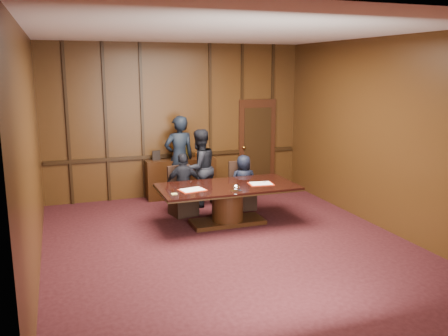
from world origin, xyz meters
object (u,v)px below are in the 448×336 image
object	(u,v)px
sideboard	(181,176)
signatory_left	(184,185)
conference_table	(227,198)
witness_right	(200,168)
witness_left	(179,158)
signatory_right	(244,182)

from	to	relation	value
sideboard	signatory_left	size ratio (longest dim) A/B	1.25
conference_table	witness_right	distance (m)	1.41
signatory_left	witness_left	world-z (taller)	witness_left
sideboard	conference_table	bearing A→B (deg)	-80.92
witness_right	conference_table	bearing A→B (deg)	75.53
signatory_right	witness_left	bearing A→B (deg)	-42.59
sideboard	signatory_left	xyz separation A→B (m)	(-0.30, -1.41, 0.16)
sideboard	witness_left	bearing A→B (deg)	-111.01
conference_table	witness_left	distance (m)	2.14
witness_left	signatory_right	bearing A→B (deg)	124.30
signatory_right	witness_left	xyz separation A→B (m)	(-1.06, 1.25, 0.37)
sideboard	signatory_right	distance (m)	1.73
witness_left	sideboard	bearing A→B (deg)	-117.12
conference_table	signatory_left	world-z (taller)	signatory_left
sideboard	witness_right	xyz separation A→B (m)	(0.21, -0.85, 0.35)
signatory_right	witness_right	bearing A→B (deg)	-28.20
sideboard	signatory_right	xyz separation A→B (m)	(1.00, -1.41, 0.10)
conference_table	signatory_left	size ratio (longest dim) A/B	2.04
conference_table	witness_left	world-z (taller)	witness_left
conference_table	witness_left	bearing A→B (deg)	101.43
sideboard	witness_right	bearing A→B (deg)	-76.30
signatory_left	witness_left	size ratio (longest dim) A/B	0.67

